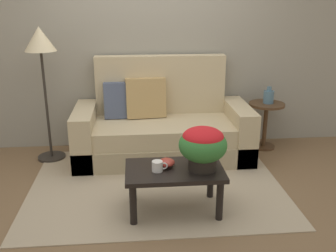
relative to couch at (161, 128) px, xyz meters
name	(u,v)px	position (x,y,z in m)	size (l,w,h in m)	color
ground_plane	(156,187)	(-0.11, -0.82, -0.34)	(14.00, 14.00, 0.00)	brown
wall_back	(149,33)	(-0.11, 0.47, 1.06)	(6.40, 0.12, 2.80)	gray
area_rug	(156,184)	(-0.11, -0.77, -0.33)	(2.50, 1.90, 0.01)	tan
couch	(161,128)	(0.00, 0.00, 0.00)	(2.02, 0.90, 1.15)	tan
coffee_table	(174,176)	(0.02, -1.28, 0.00)	(0.85, 0.52, 0.41)	black
side_table	(266,117)	(1.31, 0.13, 0.06)	(0.43, 0.43, 0.58)	#4C331E
floor_lamp	(41,52)	(-1.30, 0.02, 0.91)	(0.34, 0.34, 1.52)	#2D2823
potted_plant	(203,145)	(0.26, -1.30, 0.29)	(0.41, 0.41, 0.38)	black
coffee_mug	(158,166)	(-0.13, -1.31, 0.11)	(0.14, 0.09, 0.09)	white
snack_bowl	(166,162)	(-0.05, -1.23, 0.11)	(0.15, 0.15, 0.07)	#B2382D
table_vase	(269,97)	(1.32, 0.13, 0.32)	(0.13, 0.13, 0.21)	slate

